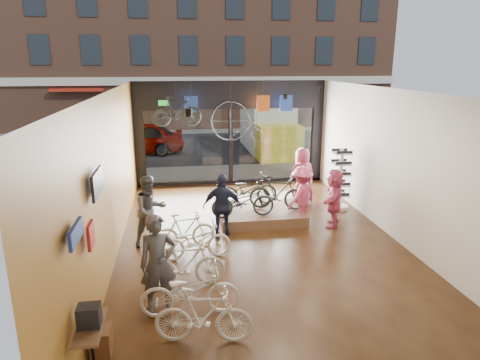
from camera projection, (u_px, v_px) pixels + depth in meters
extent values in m
cube|color=black|center=(262.00, 247.00, 10.63)|extent=(7.00, 12.00, 0.04)
cube|color=black|center=(264.00, 90.00, 9.62)|extent=(7.00, 12.00, 0.04)
cube|color=#AA7D2F|center=(110.00, 179.00, 9.62)|extent=(0.04, 12.00, 3.80)
cube|color=beige|center=(402.00, 168.00, 10.63)|extent=(0.04, 12.00, 3.80)
cube|color=beige|center=(380.00, 316.00, 4.38)|extent=(7.00, 0.04, 3.80)
cube|color=#198C26|center=(163.00, 103.00, 15.08)|extent=(0.35, 0.06, 0.18)
cube|color=black|center=(211.00, 142.00, 24.94)|extent=(30.00, 18.00, 0.02)
cube|color=slate|center=(227.00, 173.00, 17.48)|extent=(30.00, 2.40, 0.12)
cube|color=slate|center=(206.00, 130.00, 28.73)|extent=(30.00, 2.00, 0.12)
cube|color=brown|center=(201.00, 24.00, 29.28)|extent=(26.00, 5.00, 14.00)
imported|color=gray|center=(136.00, 138.00, 21.29)|extent=(4.64, 1.87, 1.58)
imported|color=beige|center=(204.00, 316.00, 6.88)|extent=(1.67, 0.72, 0.97)
imported|color=beige|center=(190.00, 291.00, 7.64)|extent=(1.79, 0.63, 0.94)
imported|color=beige|center=(185.00, 264.00, 8.63)|extent=(1.63, 0.47, 0.98)
imported|color=beige|center=(196.00, 241.00, 9.88)|extent=(1.71, 0.76, 0.87)
imported|color=beige|center=(185.00, 231.00, 10.43)|extent=(1.57, 0.75, 0.91)
cube|color=brown|center=(260.00, 214.00, 12.47)|extent=(2.40, 1.80, 0.30)
imported|color=black|center=(243.00, 201.00, 11.72)|extent=(1.77, 0.70, 0.92)
imported|color=black|center=(278.00, 193.00, 12.32)|extent=(1.72, 0.98, 0.99)
imported|color=black|center=(247.00, 190.00, 12.73)|extent=(1.80, 0.68, 0.94)
imported|color=#3F3F44|center=(158.00, 263.00, 7.71)|extent=(0.76, 0.59, 1.85)
imported|color=#3F3F44|center=(150.00, 210.00, 10.58)|extent=(1.08, 1.01, 1.77)
imported|color=#161C33|center=(223.00, 207.00, 10.95)|extent=(1.07, 0.58, 1.72)
imported|color=#CC4C72|center=(302.00, 195.00, 11.98)|extent=(1.22, 1.13, 1.65)
imported|color=#CC4C72|center=(302.00, 175.00, 13.82)|extent=(0.97, 0.71, 1.81)
imported|color=#CC4C72|center=(334.00, 198.00, 11.81)|extent=(1.06, 1.56, 1.62)
imported|color=black|center=(176.00, 111.00, 13.58)|extent=(1.61, 0.55, 0.95)
cube|color=#1E3F99|center=(191.00, 104.00, 14.57)|extent=(0.45, 0.03, 0.55)
cube|color=#CC5919|center=(263.00, 103.00, 14.93)|extent=(0.45, 0.03, 0.55)
cube|color=#1E3F99|center=(286.00, 103.00, 15.05)|extent=(0.45, 0.03, 0.55)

